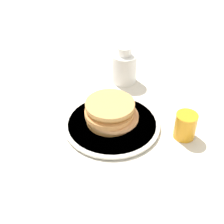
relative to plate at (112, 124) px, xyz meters
name	(u,v)px	position (x,y,z in m)	size (l,w,h in m)	color
ground_plane	(103,126)	(-0.01, 0.03, -0.01)	(4.00, 4.00, 0.00)	silver
plate	(112,124)	(0.00, 0.00, 0.00)	(0.30, 0.30, 0.01)	silver
pancake_stack	(111,113)	(0.00, 0.00, 0.04)	(0.16, 0.16, 0.07)	#BD7F3D
juice_glass	(185,126)	(-0.02, -0.22, 0.03)	(0.06, 0.06, 0.08)	orange
cream_jug	(124,67)	(0.26, -0.01, 0.05)	(0.09, 0.09, 0.14)	white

